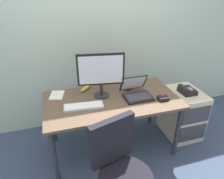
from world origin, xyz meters
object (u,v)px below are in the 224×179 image
object	(u,v)px
desk_phone	(187,90)
laptop	(136,92)
monitor_main	(101,72)
office_chair	(121,178)
coffee_mug	(128,85)
paper_notepad	(57,95)
banana	(86,88)
keyboard	(84,106)
trackball_mouse	(163,98)
file_cabinet	(182,113)

from	to	relation	value
desk_phone	laptop	size ratio (longest dim) A/B	0.62
desk_phone	laptop	xyz separation A→B (m)	(-0.68, -0.00, 0.09)
monitor_main	laptop	bearing A→B (deg)	-16.90
monitor_main	office_chair	bearing A→B (deg)	-94.36
monitor_main	coffee_mug	distance (m)	0.43
monitor_main	paper_notepad	world-z (taller)	monitor_main
desk_phone	banana	size ratio (longest dim) A/B	1.05
monitor_main	coffee_mug	xyz separation A→B (m)	(0.35, 0.07, -0.24)
keyboard	paper_notepad	world-z (taller)	keyboard
laptop	paper_notepad	world-z (taller)	laptop
keyboard	laptop	size ratio (longest dim) A/B	1.30
keyboard	monitor_main	bearing A→B (deg)	37.88
desk_phone	laptop	distance (m)	0.69
monitor_main	trackball_mouse	xyz separation A→B (m)	(0.63, -0.29, -0.27)
keyboard	laptop	distance (m)	0.63
keyboard	coffee_mug	xyz separation A→B (m)	(0.59, 0.26, 0.04)
laptop	trackball_mouse	distance (m)	0.30
banana	paper_notepad	bearing A→B (deg)	-171.88
file_cabinet	keyboard	distance (m)	1.38
monitor_main	paper_notepad	distance (m)	0.59
file_cabinet	paper_notepad	xyz separation A→B (m)	(-1.57, 0.25, 0.40)
monitor_main	coffee_mug	size ratio (longest dim) A/B	4.61
office_chair	trackball_mouse	size ratio (longest dim) A/B	8.67
file_cabinet	coffee_mug	world-z (taller)	coffee_mug
laptop	trackball_mouse	xyz separation A→B (m)	(0.25, -0.17, -0.03)
office_chair	laptop	xyz separation A→B (m)	(0.45, 0.80, 0.33)
office_chair	laptop	size ratio (longest dim) A/B	2.94
desk_phone	monitor_main	world-z (taller)	monitor_main
coffee_mug	banana	size ratio (longest dim) A/B	0.59
monitor_main	trackball_mouse	size ratio (longest dim) A/B	4.67
office_chair	trackball_mouse	distance (m)	0.99
desk_phone	keyboard	xyz separation A→B (m)	(-1.30, -0.07, 0.05)
file_cabinet	office_chair	world-z (taller)	office_chair
keyboard	office_chair	bearing A→B (deg)	-77.10
laptop	coffee_mug	distance (m)	0.19
monitor_main	laptop	world-z (taller)	monitor_main
keyboard	coffee_mug	world-z (taller)	coffee_mug
paper_notepad	office_chair	bearing A→B (deg)	-68.35
coffee_mug	banana	distance (m)	0.51
file_cabinet	keyboard	xyz separation A→B (m)	(-1.31, -0.09, 0.41)
file_cabinet	laptop	size ratio (longest dim) A/B	1.98
desk_phone	monitor_main	distance (m)	1.12
banana	keyboard	bearing A→B (deg)	-102.96
monitor_main	banana	distance (m)	0.37
coffee_mug	paper_notepad	distance (m)	0.85
file_cabinet	trackball_mouse	distance (m)	0.63
office_chair	banana	world-z (taller)	office_chair
file_cabinet	monitor_main	distance (m)	1.28
office_chair	monitor_main	distance (m)	1.09
trackball_mouse	paper_notepad	world-z (taller)	trackball_mouse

